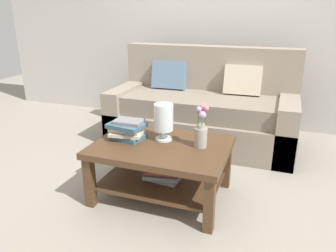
% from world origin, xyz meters
% --- Properties ---
extents(ground_plane, '(10.00, 10.00, 0.00)m').
position_xyz_m(ground_plane, '(0.00, 0.00, 0.00)').
color(ground_plane, gray).
extents(back_wall, '(6.40, 0.12, 2.70)m').
position_xyz_m(back_wall, '(0.00, 1.65, 1.35)').
color(back_wall, '#BCB7B2').
rests_on(back_wall, ground).
extents(couch, '(2.02, 0.90, 1.06)m').
position_xyz_m(couch, '(0.05, 0.85, 0.36)').
color(couch, gray).
rests_on(couch, ground).
extents(coffee_table, '(1.04, 0.76, 0.46)m').
position_xyz_m(coffee_table, '(0.03, -0.42, 0.33)').
color(coffee_table, '#4C331E').
rests_on(coffee_table, ground).
extents(book_stack_main, '(0.31, 0.25, 0.16)m').
position_xyz_m(book_stack_main, '(-0.27, -0.40, 0.54)').
color(book_stack_main, '#3D6075').
rests_on(book_stack_main, coffee_table).
extents(glass_hurricane_vase, '(0.15, 0.15, 0.30)m').
position_xyz_m(glass_hurricane_vase, '(0.02, -0.33, 0.64)').
color(glass_hurricane_vase, silver).
rests_on(glass_hurricane_vase, coffee_table).
extents(flower_pitcher, '(0.10, 0.11, 0.34)m').
position_xyz_m(flower_pitcher, '(0.33, -0.36, 0.60)').
color(flower_pitcher, '#9E998E').
rests_on(flower_pitcher, coffee_table).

